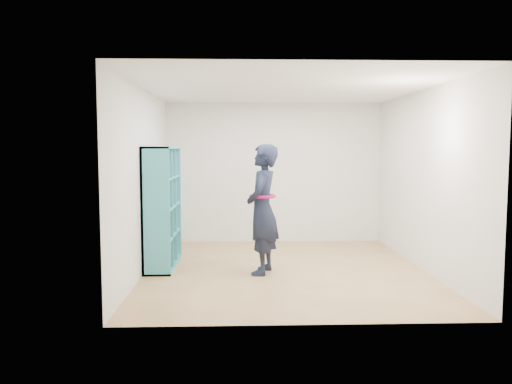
{
  "coord_description": "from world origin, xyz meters",
  "views": [
    {
      "loc": [
        -0.66,
        -7.07,
        1.76
      ],
      "look_at": [
        -0.4,
        0.3,
        1.11
      ],
      "focal_mm": 35.0,
      "sensor_mm": 36.0,
      "label": 1
    }
  ],
  "objects": [
    {
      "name": "wall_front",
      "position": [
        0.0,
        -2.25,
        1.3
      ],
      "size": [
        4.0,
        0.02,
        2.6
      ],
      "primitive_type": "cube",
      "color": "silver",
      "rests_on": "floor"
    },
    {
      "name": "smartphone",
      "position": [
        -0.44,
        -0.04,
        1.03
      ],
      "size": [
        0.01,
        0.08,
        0.13
      ],
      "rotation": [
        0.21,
        0.0,
        -0.06
      ],
      "color": "silver",
      "rests_on": "person"
    },
    {
      "name": "wall_back",
      "position": [
        0.0,
        2.25,
        1.3
      ],
      "size": [
        4.0,
        0.02,
        2.6
      ],
      "primitive_type": "cube",
      "color": "silver",
      "rests_on": "floor"
    },
    {
      "name": "floor",
      "position": [
        0.0,
        0.0,
        0.0
      ],
      "size": [
        4.5,
        4.5,
        0.0
      ],
      "primitive_type": "plane",
      "color": "#987045",
      "rests_on": "ground"
    },
    {
      "name": "wall_left",
      "position": [
        -2.0,
        0.0,
        1.3
      ],
      "size": [
        0.02,
        4.5,
        2.6
      ],
      "primitive_type": "cube",
      "color": "silver",
      "rests_on": "floor"
    },
    {
      "name": "wall_right",
      "position": [
        2.0,
        0.0,
        1.3
      ],
      "size": [
        0.02,
        4.5,
        2.6
      ],
      "primitive_type": "cube",
      "color": "silver",
      "rests_on": "floor"
    },
    {
      "name": "person",
      "position": [
        -0.33,
        -0.16,
        0.91
      ],
      "size": [
        0.59,
        0.75,
        1.82
      ],
      "rotation": [
        0.0,
        0.0,
        -1.83
      ],
      "color": "black",
      "rests_on": "floor"
    },
    {
      "name": "ceiling",
      "position": [
        0.0,
        0.0,
        2.6
      ],
      "size": [
        4.5,
        4.5,
        0.0
      ],
      "primitive_type": "plane",
      "color": "white",
      "rests_on": "wall_back"
    },
    {
      "name": "bookshelf",
      "position": [
        -1.83,
        0.36,
        0.88
      ],
      "size": [
        0.39,
        1.34,
        1.78
      ],
      "color": "teal",
      "rests_on": "floor"
    }
  ]
}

